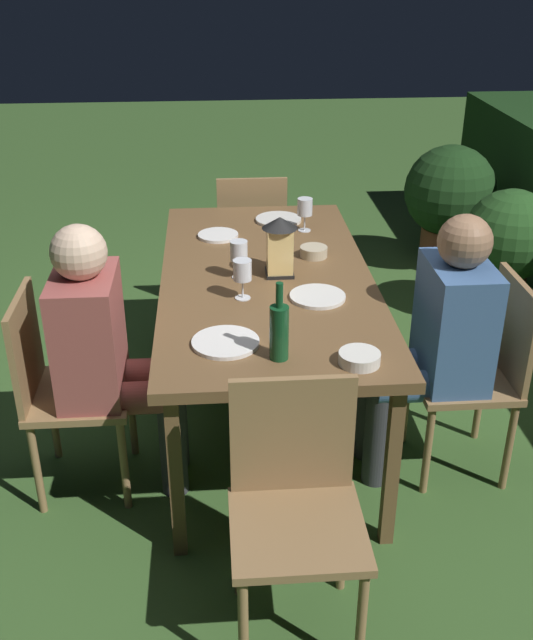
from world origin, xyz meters
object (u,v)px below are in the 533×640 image
(person_in_blue, at_px, (437,337))
(person_in_rust, at_px, (107,349))
(dining_table, at_px, (266,286))
(bowl_olives, at_px, (359,358))
(plate_d, at_px, (318,297))
(plate_b, at_px, (226,342))
(potted_plant_corner, at_px, (509,243))
(chair_side_right_b, at_px, (480,367))
(chair_head_far, at_px, (295,502))
(wine_glass_c, at_px, (239,253))
(plate_a, at_px, (278,220))
(chair_head_near, at_px, (251,236))
(green_bottle_on_table, at_px, (279,331))
(wine_glass_b, at_px, (242,272))
(wine_glass_a, at_px, (305,208))
(bowl_bread, at_px, (314,251))
(chair_side_left_b, at_px, (61,384))
(lantern_centerpiece, at_px, (280,243))
(potted_plant_by_hedge, at_px, (449,198))
(plate_c, at_px, (218,235))

(person_in_blue, relative_size, person_in_rust, 1.00)
(person_in_rust, bearing_deg, dining_table, 122.76)
(person_in_blue, xyz_separation_m, bowl_olives, (0.37, -0.40, 0.13))
(person_in_blue, xyz_separation_m, plate_d, (-0.17, -0.47, 0.12))
(plate_b, distance_m, potted_plant_corner, 2.30)
(person_in_rust, bearing_deg, plate_d, 101.09)
(chair_side_right_b, xyz_separation_m, chair_head_far, (0.77, -0.85, 0.00))
(wine_glass_c, bearing_deg, potted_plant_corner, 120.67)
(plate_a, relative_size, bowl_olives, 1.63)
(chair_head_far, bearing_deg, person_in_blue, 139.33)
(wine_glass_c, bearing_deg, bowl_olives, 26.38)
(chair_head_far, relative_size, potted_plant_corner, 1.08)
(dining_table, relative_size, person_in_blue, 1.64)
(wine_glass_c, bearing_deg, dining_table, 100.31)
(chair_head_near, distance_m, green_bottle_on_table, 1.96)
(wine_glass_b, xyz_separation_m, wine_glass_c, (-0.21, -0.01, 0.00))
(dining_table, xyz_separation_m, chair_head_near, (-1.19, 0.00, -0.21))
(wine_glass_a, height_order, bowl_bread, wine_glass_a)
(person_in_rust, bearing_deg, plate_b, 66.87)
(chair_head_near, distance_m, plate_d, 1.48)
(chair_side_left_b, relative_size, green_bottle_on_table, 3.00)
(plate_b, height_order, plate_d, same)
(plate_a, height_order, plate_d, same)
(lantern_centerpiece, xyz_separation_m, wine_glass_b, (0.24, -0.17, -0.03))
(plate_a, height_order, plate_b, same)
(green_bottle_on_table, bearing_deg, plate_a, 174.86)
(bowl_olives, relative_size, potted_plant_by_hedge, 0.17)
(plate_a, xyz_separation_m, plate_d, (0.95, 0.07, 0.00))
(person_in_rust, xyz_separation_m, green_bottle_on_table, (0.31, 0.65, 0.22))
(dining_table, height_order, chair_head_far, chair_head_far)
(chair_head_near, distance_m, bowl_bread, 1.06)
(chair_side_right_b, relative_size, wine_glass_b, 5.15)
(chair_head_far, bearing_deg, person_in_rust, -139.33)
(person_in_rust, relative_size, chair_head_far, 1.32)
(person_in_rust, xyz_separation_m, bowl_bread, (-0.62, 0.89, 0.14))
(chair_head_near, height_order, plate_b, chair_head_near)
(wine_glass_c, distance_m, potted_plant_by_hedge, 2.35)
(green_bottle_on_table, distance_m, bowl_olives, 0.29)
(chair_side_left_b, distance_m, lantern_centerpiece, 1.09)
(wine_glass_a, xyz_separation_m, bowl_bread, (0.35, 0.00, -0.09))
(chair_head_far, height_order, bowl_olives, chair_head_far)
(lantern_centerpiece, distance_m, potted_plant_by_hedge, 2.22)
(chair_head_far, distance_m, wine_glass_b, 1.03)
(chair_side_left_b, distance_m, wine_glass_c, 0.92)
(plate_d, distance_m, potted_plant_corner, 1.77)
(plate_d, bearing_deg, wine_glass_a, 176.89)
(person_in_blue, distance_m, bowl_bread, 0.76)
(chair_side_right_b, distance_m, plate_a, 1.37)
(chair_side_right_b, height_order, plate_c, chair_side_right_b)
(wine_glass_c, height_order, plate_d, wine_glass_c)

